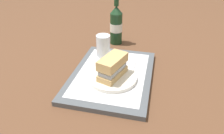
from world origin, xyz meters
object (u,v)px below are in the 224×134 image
object	(u,v)px
plate	(113,77)
beer_glass	(103,47)
beer_bottle	(116,25)
sandwich	(113,66)

from	to	relation	value
plate	beer_glass	distance (m)	0.16
beer_glass	beer_bottle	bearing A→B (deg)	-0.67
sandwich	beer_bottle	size ratio (longest dim) A/B	0.54
plate	beer_bottle	size ratio (longest dim) A/B	0.71
plate	sandwich	xyz separation A→B (m)	(0.00, -0.00, 0.05)
sandwich	beer_bottle	world-z (taller)	beer_bottle
plate	sandwich	distance (m)	0.05
beer_bottle	beer_glass	bearing A→B (deg)	179.33
sandwich	beer_bottle	distance (m)	0.38
beer_bottle	plate	bearing A→B (deg)	-169.77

